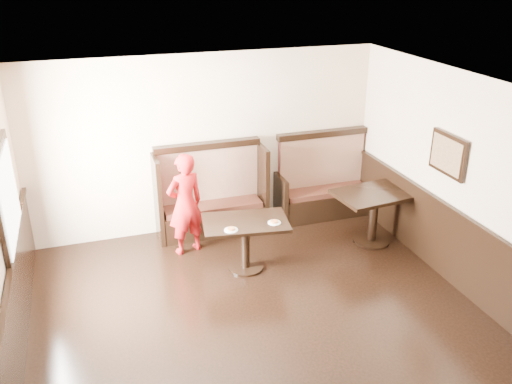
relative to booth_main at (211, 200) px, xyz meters
name	(u,v)px	position (x,y,z in m)	size (l,w,h in m)	color
ground	(285,362)	(0.00, -3.30, -0.53)	(7.00, 7.00, 0.00)	black
room_shell	(251,301)	(-0.30, -3.01, 0.14)	(7.00, 7.00, 7.00)	beige
booth_main	(211,200)	(0.00, 0.00, 0.00)	(1.75, 0.72, 1.45)	black
booth_neighbor	(323,188)	(1.95, 0.00, -0.05)	(1.65, 0.72, 1.45)	black
table_main	(246,232)	(0.17, -1.29, 0.04)	(1.26, 0.90, 0.74)	black
table_neighbor	(375,205)	(2.26, -1.16, 0.10)	(1.28, 0.91, 0.84)	black
child	(185,204)	(-0.51, -0.55, 0.25)	(0.57, 0.37, 1.55)	#B21315
pizza_plate_left	(231,229)	(-0.09, -1.49, 0.23)	(0.19, 0.19, 0.03)	white
pizza_plate_right	(274,222)	(0.53, -1.47, 0.23)	(0.18, 0.18, 0.03)	white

